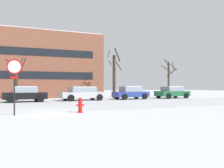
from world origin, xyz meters
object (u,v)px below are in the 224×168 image
at_px(parked_car_silver, 82,93).
at_px(parked_car_green, 172,92).
at_px(parked_car_black, 25,94).
at_px(parked_car_blue, 131,93).
at_px(fire_hydrant, 80,105).
at_px(stop_sign, 14,76).

height_order(parked_car_silver, parked_car_green, parked_car_green).
distance_m(parked_car_black, parked_car_blue, 11.15).
bearing_deg(parked_car_blue, fire_hydrant, -129.82).
height_order(parked_car_silver, parked_car_blue, parked_car_blue).
bearing_deg(stop_sign, parked_car_black, 81.46).
xyz_separation_m(fire_hydrant, parked_car_green, (14.96, 11.16, 0.28)).
relative_size(stop_sign, parked_car_black, 0.73).
distance_m(parked_car_black, parked_car_silver, 5.58).
height_order(parked_car_black, parked_car_silver, parked_car_black).
bearing_deg(stop_sign, fire_hydrant, -2.41).
bearing_deg(parked_car_green, parked_car_silver, 179.57).
relative_size(parked_car_silver, parked_car_blue, 1.18).
bearing_deg(fire_hydrant, parked_car_silver, 71.30).
bearing_deg(parked_car_black, fire_hydrant, -80.99).
xyz_separation_m(parked_car_silver, parked_car_blue, (5.58, 0.01, 0.01)).
xyz_separation_m(stop_sign, fire_hydrant, (3.43, -0.14, -1.54)).
bearing_deg(parked_car_green, stop_sign, -149.07).
xyz_separation_m(parked_car_black, parked_car_green, (16.73, -0.01, -0.00)).
xyz_separation_m(stop_sign, parked_car_green, (18.39, 11.02, -1.26)).
xyz_separation_m(fire_hydrant, parked_car_silver, (3.81, 11.25, 0.27)).
height_order(stop_sign, parked_car_silver, stop_sign).
xyz_separation_m(parked_car_silver, parked_car_green, (11.15, -0.08, 0.01)).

